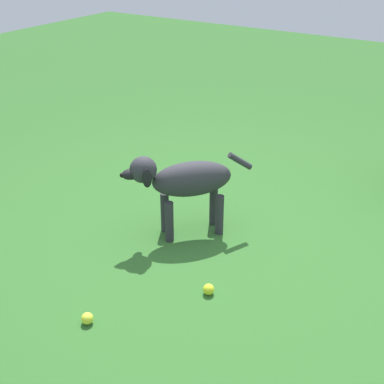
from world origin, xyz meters
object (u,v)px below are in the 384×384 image
tennis_ball_0 (149,169)px  tennis_ball_2 (87,318)px  dog (184,181)px  tennis_ball_1 (209,289)px

tennis_ball_0 → tennis_ball_2: size_ratio=1.00×
dog → tennis_ball_2: dog is taller
dog → tennis_ball_1: 0.78m
dog → tennis_ball_2: size_ratio=10.61×
dog → tennis_ball_0: size_ratio=10.61×
dog → tennis_ball_1: bearing=87.1°
tennis_ball_2 → tennis_ball_0: bearing=116.8°
tennis_ball_0 → tennis_ball_2: same height
dog → tennis_ball_2: 1.12m
dog → tennis_ball_0: bearing=-86.9°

